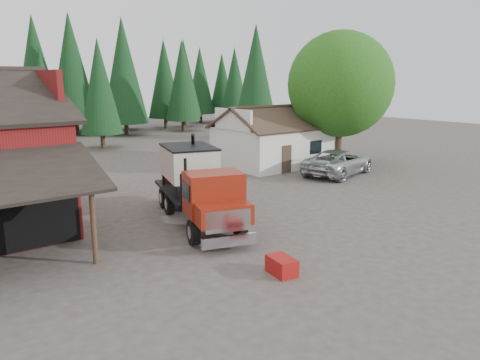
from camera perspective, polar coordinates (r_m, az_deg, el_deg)
ground at (r=19.10m, az=1.27°, el=-8.05°), size 120.00×120.00×0.00m
farmhouse at (r=36.59m, az=4.15°, el=4.45°), size 8.60×6.42×4.65m
deciduous_tree at (r=37.05m, az=12.16°, el=10.89°), size 8.00×8.00×10.20m
conifer_backdrop at (r=57.37m, az=-26.44°, el=4.36°), size 76.00×16.00×16.00m
near_pine_b at (r=47.16m, az=-16.75°, el=10.87°), size 3.96×3.96×10.40m
near_pine_c at (r=51.97m, az=1.94°, el=12.56°), size 4.84×4.84×12.40m
feed_truck at (r=21.77m, az=-5.17°, el=-0.46°), size 4.86×9.07×3.96m
silver_car at (r=33.53m, az=11.93°, el=2.15°), size 6.92×4.39×1.78m
equip_box at (r=16.48m, az=5.11°, el=-10.38°), size 0.87×1.20×0.60m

